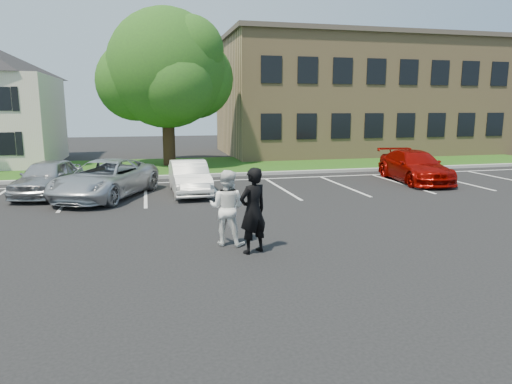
% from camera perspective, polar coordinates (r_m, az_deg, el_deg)
% --- Properties ---
extents(ground_plane, '(90.00, 90.00, 0.00)m').
position_cam_1_polar(ground_plane, '(11.07, 1.22, -7.31)').
color(ground_plane, black).
rests_on(ground_plane, ground).
extents(curb, '(40.00, 0.30, 0.15)m').
position_cam_1_polar(curb, '(22.59, -6.56, 2.07)').
color(curb, gray).
rests_on(curb, ground).
extents(grass_strip, '(44.00, 8.00, 0.08)m').
position_cam_1_polar(grass_strip, '(26.53, -7.63, 3.24)').
color(grass_strip, '#1C3D10').
rests_on(grass_strip, ground).
extents(stall_lines, '(34.00, 5.36, 0.01)m').
position_cam_1_polar(stall_lines, '(19.86, -1.45, 0.76)').
color(stall_lines, silver).
rests_on(stall_lines, ground).
extents(office_building, '(22.40, 10.40, 8.30)m').
position_cam_1_polar(office_building, '(36.26, 14.16, 11.49)').
color(office_building, tan).
rests_on(office_building, ground).
extents(tree, '(7.80, 7.20, 8.80)m').
position_cam_1_polar(tree, '(26.97, -10.95, 14.56)').
color(tree, black).
rests_on(tree, ground).
extents(man_black_suit, '(0.88, 0.75, 2.04)m').
position_cam_1_polar(man_black_suit, '(10.64, -0.39, -2.35)').
color(man_black_suit, black).
rests_on(man_black_suit, ground).
extents(man_white_shirt, '(1.15, 1.06, 1.89)m').
position_cam_1_polar(man_white_shirt, '(11.32, -3.66, -1.97)').
color(man_white_shirt, white).
rests_on(man_white_shirt, ground).
extents(car_silver_west, '(2.50, 4.38, 1.40)m').
position_cam_1_polar(car_silver_west, '(19.45, -24.57, 1.66)').
color(car_silver_west, '#A8A8AD').
rests_on(car_silver_west, ground).
extents(car_silver_minivan, '(4.33, 5.66, 1.43)m').
position_cam_1_polar(car_silver_minivan, '(18.16, -18.34, 1.55)').
color(car_silver_minivan, silver).
rests_on(car_silver_minivan, ground).
extents(car_white_sedan, '(1.46, 3.97, 1.30)m').
position_cam_1_polar(car_white_sedan, '(18.27, -8.32, 1.83)').
color(car_white_sedan, white).
rests_on(car_white_sedan, ground).
extents(car_red_compact, '(2.49, 5.06, 1.42)m').
position_cam_1_polar(car_red_compact, '(22.17, 19.21, 3.03)').
color(car_red_compact, '#880702').
rests_on(car_red_compact, ground).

